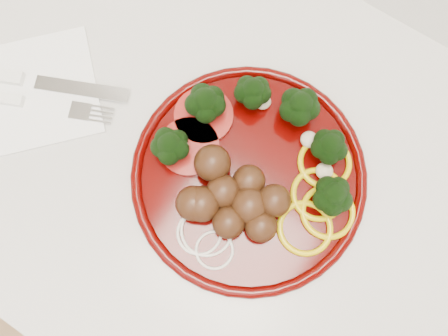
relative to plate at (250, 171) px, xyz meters
The scene contains 5 objects.
counter 0.48m from the plate, ahead, with size 2.40×0.60×0.90m.
plate is the anchor object (origin of this frame).
napkin 0.30m from the plate, 168.74° to the right, with size 0.15×0.15×0.00m, color white.
knife 0.33m from the plate, 169.59° to the right, with size 0.22×0.11×0.01m.
fork 0.33m from the plate, 164.27° to the right, with size 0.19×0.10×0.01m.
Camera 1 is at (-0.04, 1.59, 1.44)m, focal length 35.00 mm.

